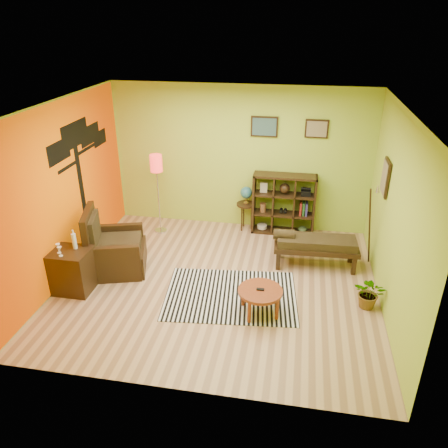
% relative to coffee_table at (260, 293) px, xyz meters
% --- Properties ---
extents(ground, '(5.00, 5.00, 0.00)m').
position_rel_coffee_table_xyz_m(ground, '(-0.73, 0.64, -0.34)').
color(ground, tan).
rests_on(ground, ground).
extents(room_shell, '(5.04, 4.54, 2.82)m').
position_rel_coffee_table_xyz_m(room_shell, '(-0.82, 0.65, 1.46)').
color(room_shell, '#A6C639').
rests_on(room_shell, ground).
extents(zebra_rug, '(2.14, 1.63, 0.01)m').
position_rel_coffee_table_xyz_m(zebra_rug, '(-0.48, 0.35, -0.33)').
color(zebra_rug, silver).
rests_on(zebra_rug, ground).
extents(coffee_table, '(0.64, 0.64, 0.41)m').
position_rel_coffee_table_xyz_m(coffee_table, '(0.00, 0.00, 0.00)').
color(coffee_table, maroon).
rests_on(coffee_table, ground).
extents(armchair, '(1.11, 1.11, 1.10)m').
position_rel_coffee_table_xyz_m(armchair, '(-2.55, 0.77, -0.01)').
color(armchair, black).
rests_on(armchair, ground).
extents(side_cabinet, '(0.58, 0.53, 1.00)m').
position_rel_coffee_table_xyz_m(side_cabinet, '(-2.93, 0.09, 0.01)').
color(side_cabinet, black).
rests_on(side_cabinet, ground).
extents(floor_lamp, '(0.24, 0.24, 1.58)m').
position_rel_coffee_table_xyz_m(floor_lamp, '(-2.22, 2.28, 0.94)').
color(floor_lamp, silver).
rests_on(floor_lamp, ground).
extents(globe_table, '(0.37, 0.37, 0.90)m').
position_rel_coffee_table_xyz_m(globe_table, '(-0.57, 2.69, 0.34)').
color(globe_table, black).
rests_on(globe_table, ground).
extents(cube_shelf, '(1.20, 0.35, 1.20)m').
position_rel_coffee_table_xyz_m(cube_shelf, '(0.19, 2.67, 0.26)').
color(cube_shelf, black).
rests_on(cube_shelf, ground).
extents(bench, '(1.45, 0.57, 0.66)m').
position_rel_coffee_table_xyz_m(bench, '(0.76, 1.48, 0.08)').
color(bench, black).
rests_on(bench, ground).
extents(potted_plant, '(0.56, 0.60, 0.38)m').
position_rel_coffee_table_xyz_m(potted_plant, '(1.57, 0.42, -0.15)').
color(potted_plant, '#26661E').
rests_on(potted_plant, ground).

